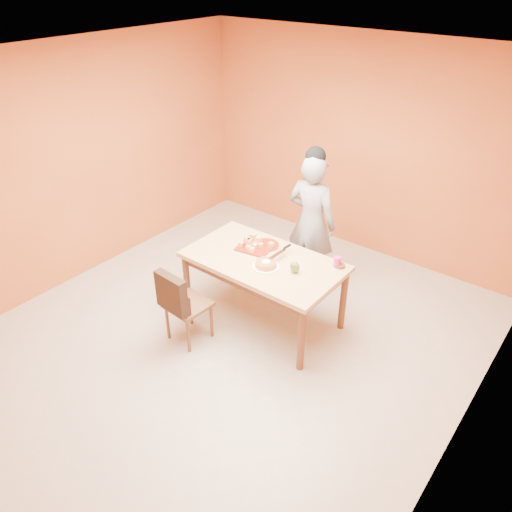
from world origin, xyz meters
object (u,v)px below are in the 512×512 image
Objects in this scene: dining_chair at (187,304)px; pastry_platter at (256,246)px; egg_ornament at (295,267)px; checker_tin at (340,266)px; person at (311,223)px; magenta_glass at (337,262)px; dining_table at (263,267)px; red_dinner_plate at (266,245)px; sponge_cake at (266,264)px.

dining_chair is 0.95m from pastry_platter.
egg_ornament is (0.59, -0.15, 0.05)m from pastry_platter.
dining_chair is at bearing -135.36° from checker_tin.
magenta_glass is at bearing 137.08° from person.
pastry_platter is 0.91m from checker_tin.
person is (0.41, 1.62, 0.37)m from dining_chair.
person is at bearing 90.05° from dining_table.
person is at bearing 79.47° from dining_chair.
red_dinner_plate is 0.58m from egg_ornament.
person is 0.85m from magenta_glass.
magenta_glass is (0.27, 0.35, -0.01)m from egg_ornament.
dining_table is 0.41m from egg_ornament.
sponge_cake is at bearing -38.09° from pastry_platter.
dining_table is at bearing 163.93° from egg_ornament.
person is 15.93× the size of checker_tin.
sponge_cake is at bearing 93.35° from person.
red_dinner_plate is 0.42m from sponge_cake.
checker_tin is at bearing 138.70° from person.
pastry_platter is 0.11m from red_dinner_plate.
magenta_glass is at bearing 38.97° from sponge_cake.
dining_chair is 1.13m from egg_ornament.
person is at bearing 141.44° from checker_tin.
egg_ornament is (0.79, 0.72, 0.38)m from dining_chair.
magenta_glass is at bearing 48.73° from dining_chair.
sponge_cake reaches higher than checker_tin.
magenta_glass reaches higher than dining_chair.
dining_chair is at bearing 73.13° from person.
dining_chair is 6.85× the size of egg_ornament.
dining_table is 0.99× the size of person.
dining_table is 15.02× the size of magenta_glass.
checker_tin is at bearing 35.09° from egg_ornament.
dining_table is at bearing 87.30° from person.
person is at bearing 77.55° from red_dinner_plate.
dining_chair is 4.04× the size of sponge_cake.
person reaches higher than dining_chair.
person is 0.98m from egg_ornament.
person is 0.87m from checker_tin.
dining_table is 0.20m from sponge_cake.
egg_ornament is at bearing -14.40° from pastry_platter.
dining_table is at bearing -34.77° from pastry_platter.
red_dinner_plate is (0.06, 0.09, -0.00)m from pastry_platter.
pastry_platter is at bearing 145.23° from dining_table.
dining_table is at bearing -58.27° from red_dinner_plate.
dining_chair is at bearing -134.86° from magenta_glass.
red_dinner_plate is at bearing 54.42° from pastry_platter.
checker_tin is (0.30, 0.36, -0.05)m from egg_ornament.
pastry_platter is at bearing -167.08° from checker_tin.
egg_ornament is at bearing 110.37° from person.
egg_ornament reaches higher than dining_table.
dining_table is 4.65× the size of pastry_platter.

